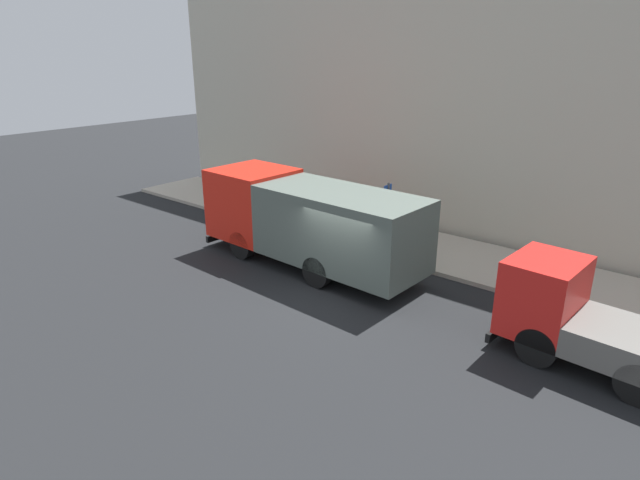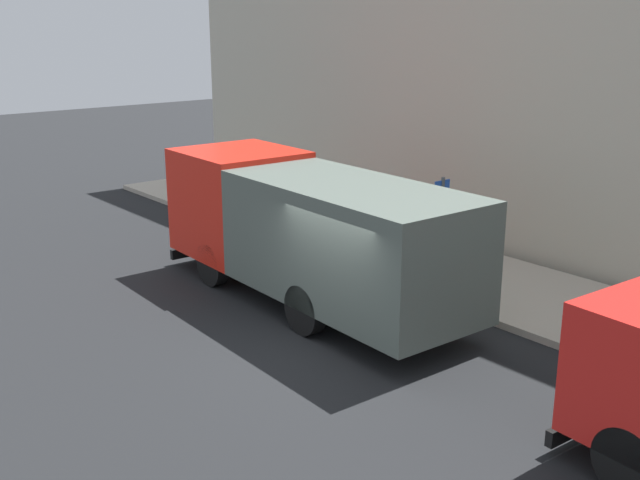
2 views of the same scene
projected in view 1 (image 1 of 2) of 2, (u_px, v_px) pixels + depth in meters
ground at (340, 294)px, 15.77m from camera, size 80.00×80.00×0.00m
sidewalk at (420, 247)px, 19.22m from camera, size 3.56×30.00×0.15m
building_facade at (461, 101)px, 19.16m from camera, size 0.50×30.00×10.16m
large_utility_truck at (308, 219)px, 17.29m from camera, size 2.76×8.20×2.89m
small_flatbed_truck at (589, 322)px, 11.95m from camera, size 2.21×5.04×2.29m
pedestrian_walking at (321, 195)px, 22.36m from camera, size 0.56×0.56×1.70m
traffic_cone_orange at (265, 210)px, 22.17m from camera, size 0.47×0.47×0.68m
street_sign_post at (387, 211)px, 18.16m from camera, size 0.44×0.08×2.46m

